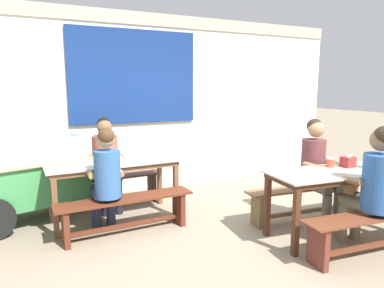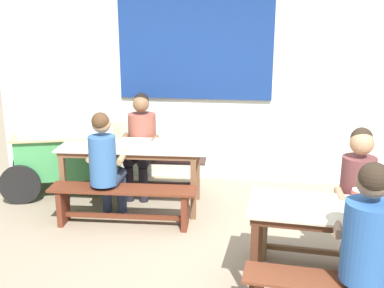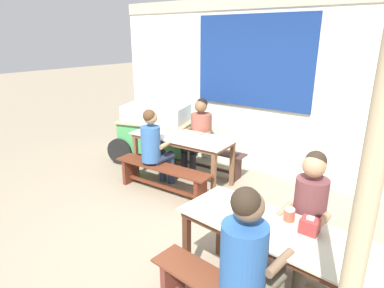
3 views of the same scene
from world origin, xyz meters
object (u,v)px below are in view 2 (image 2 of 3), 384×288
object	(u,v)px
person_near_front	(366,239)
soup_bowl	(120,142)
dining_table_near	(354,220)
bench_near_back	(344,235)
condiment_jar	(357,195)
dining_table_far	(132,151)
person_left_back_turned	(105,161)
bench_far_front	(123,200)
food_cart	(68,143)
person_right_near_table	(358,194)
person_center_facing	(141,138)
bench_far_back	(142,169)

from	to	relation	value
person_near_front	soup_bowl	bearing A→B (deg)	138.82
dining_table_near	soup_bowl	distance (m)	2.87
bench_near_back	condiment_jar	size ratio (longest dim) A/B	15.07
dining_table_far	person_left_back_turned	bearing A→B (deg)	-111.24
bench_far_front	soup_bowl	bearing A→B (deg)	107.66
food_cart	person_right_near_table	size ratio (longest dim) A/B	1.37
person_right_near_table	bench_near_back	bearing A→B (deg)	130.37
bench_near_back	person_center_facing	size ratio (longest dim) A/B	1.32
person_right_near_table	person_center_facing	bearing A→B (deg)	145.60
food_cart	person_right_near_table	xyz separation A→B (m)	(3.30, -1.57, 0.10)
soup_bowl	person_left_back_turned	bearing A→B (deg)	-93.12
bench_far_back	soup_bowl	world-z (taller)	soup_bowl
person_center_facing	bench_near_back	bearing A→B (deg)	-33.82
bench_far_front	person_near_front	xyz separation A→B (m)	(2.19, -1.52, 0.47)
dining_table_near	bench_near_back	xyz separation A→B (m)	(0.04, 0.52, -0.40)
person_left_back_turned	person_right_near_table	distance (m)	2.61
person_left_back_turned	person_center_facing	size ratio (longest dim) A/B	0.98
dining_table_near	condiment_jar	world-z (taller)	condiment_jar
food_cart	soup_bowl	xyz separation A→B (m)	(0.81, -0.40, 0.16)
person_left_back_turned	person_right_near_table	size ratio (longest dim) A/B	0.97
bench_far_back	person_center_facing	size ratio (longest dim) A/B	1.30
dining_table_far	soup_bowl	world-z (taller)	soup_bowl
person_right_near_table	soup_bowl	distance (m)	2.75
dining_table_near	food_cart	world-z (taller)	food_cart
person_near_front	condiment_jar	world-z (taller)	person_near_front
food_cart	person_center_facing	bearing A→B (deg)	2.29
person_left_back_turned	soup_bowl	distance (m)	0.49
person_center_facing	person_near_front	bearing A→B (deg)	-48.52
food_cart	person_near_front	distance (m)	4.03
dining_table_far	person_right_near_table	bearing A→B (deg)	-25.96
bench_near_back	condiment_jar	distance (m)	0.64
food_cart	person_center_facing	size ratio (longest dim) A/B	1.39
bench_far_back	bench_near_back	bearing A→B (deg)	-34.60
person_right_near_table	person_near_front	bearing A→B (deg)	-97.74
dining_table_far	bench_near_back	size ratio (longest dim) A/B	0.99
dining_table_far	food_cart	size ratio (longest dim) A/B	0.93
bench_near_back	bench_far_front	bearing A→B (deg)	166.66
bench_far_back	condiment_jar	xyz separation A→B (m)	(2.30, -1.93, 0.54)
dining_table_far	bench_near_back	world-z (taller)	dining_table_far
bench_far_back	food_cart	bearing A→B (deg)	-173.93
person_center_facing	person_right_near_table	bearing A→B (deg)	-34.40
dining_table_far	person_left_back_turned	size ratio (longest dim) A/B	1.33
dining_table_near	person_near_front	bearing A→B (deg)	-91.21
bench_near_back	soup_bowl	size ratio (longest dim) A/B	10.02
bench_far_front	person_left_back_turned	xyz separation A→B (m)	(-0.20, 0.07, 0.42)
bench_near_back	person_center_facing	distance (m)	2.77
dining_table_far	bench_far_front	distance (m)	0.66
bench_far_front	condiment_jar	distance (m)	2.47
soup_bowl	person_right_near_table	bearing A→B (deg)	-25.08
person_right_near_table	person_left_back_turned	bearing A→B (deg)	164.86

